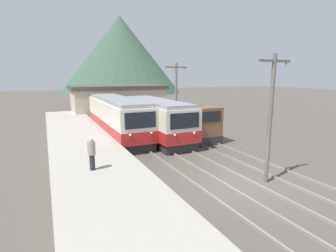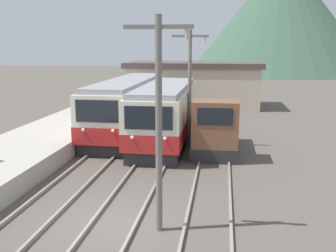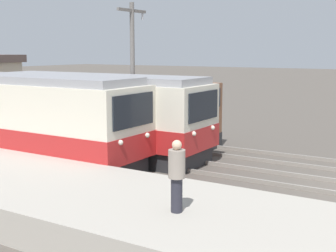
{
  "view_description": "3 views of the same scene",
  "coord_description": "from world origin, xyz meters",
  "px_view_note": "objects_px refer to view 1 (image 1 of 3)",
  "views": [
    {
      "loc": [
        -8.41,
        -9.77,
        5.47
      ],
      "look_at": [
        -0.13,
        7.86,
        1.73
      ],
      "focal_mm": 28.0,
      "sensor_mm": 36.0,
      "label": 1
    },
    {
      "loc": [
        3.58,
        -11.5,
        5.64
      ],
      "look_at": [
        0.84,
        7.72,
        1.69
      ],
      "focal_mm": 42.0,
      "sensor_mm": 36.0,
      "label": 2
    },
    {
      "loc": [
        -15.23,
        -2.1,
        4.48
      ],
      "look_at": [
        -0.15,
        7.16,
        1.6
      ],
      "focal_mm": 50.0,
      "sensor_mm": 36.0,
      "label": 3
    }
  ],
  "objects_px": {
    "catenary_mast_mid": "(176,98)",
    "person_on_platform": "(92,152)",
    "shunting_locomotive": "(196,126)",
    "commuter_train_left": "(117,119)",
    "commuter_train_center": "(155,121)",
    "catenary_mast_near": "(271,114)"
  },
  "relations": [
    {
      "from": "catenary_mast_mid",
      "to": "person_on_platform",
      "type": "xyz_separation_m",
      "value": [
        -8.26,
        -7.14,
        -1.8
      ]
    },
    {
      "from": "shunting_locomotive",
      "to": "catenary_mast_mid",
      "type": "bearing_deg",
      "value": 151.09
    },
    {
      "from": "commuter_train_left",
      "to": "shunting_locomotive",
      "type": "relative_size",
      "value": 2.46
    },
    {
      "from": "person_on_platform",
      "to": "shunting_locomotive",
      "type": "bearing_deg",
      "value": 32.93
    },
    {
      "from": "commuter_train_center",
      "to": "catenary_mast_mid",
      "type": "bearing_deg",
      "value": -33.55
    },
    {
      "from": "commuter_train_center",
      "to": "person_on_platform",
      "type": "xyz_separation_m",
      "value": [
        -6.75,
        -8.14,
        0.16
      ]
    },
    {
      "from": "catenary_mast_near",
      "to": "person_on_platform",
      "type": "relative_size",
      "value": 3.96
    },
    {
      "from": "commuter_train_left",
      "to": "catenary_mast_mid",
      "type": "xyz_separation_m",
      "value": [
        4.31,
        -3.34,
        1.93
      ]
    },
    {
      "from": "commuter_train_center",
      "to": "person_on_platform",
      "type": "bearing_deg",
      "value": -129.67
    },
    {
      "from": "commuter_train_center",
      "to": "shunting_locomotive",
      "type": "xyz_separation_m",
      "value": [
        3.0,
        -1.82,
        -0.4
      ]
    },
    {
      "from": "commuter_train_left",
      "to": "shunting_locomotive",
      "type": "distance_m",
      "value": 7.15
    },
    {
      "from": "commuter_train_left",
      "to": "person_on_platform",
      "type": "distance_m",
      "value": 11.2
    },
    {
      "from": "shunting_locomotive",
      "to": "catenary_mast_near",
      "type": "bearing_deg",
      "value": -98.84
    },
    {
      "from": "commuter_train_left",
      "to": "commuter_train_center",
      "type": "height_order",
      "value": "commuter_train_left"
    },
    {
      "from": "shunting_locomotive",
      "to": "catenary_mast_near",
      "type": "distance_m",
      "value": 9.99
    },
    {
      "from": "commuter_train_center",
      "to": "shunting_locomotive",
      "type": "relative_size",
      "value": 2.03
    },
    {
      "from": "commuter_train_center",
      "to": "catenary_mast_near",
      "type": "distance_m",
      "value": 11.68
    },
    {
      "from": "catenary_mast_near",
      "to": "person_on_platform",
      "type": "distance_m",
      "value": 9.06
    },
    {
      "from": "catenary_mast_near",
      "to": "catenary_mast_mid",
      "type": "xyz_separation_m",
      "value": [
        0.0,
        10.41,
        0.0
      ]
    },
    {
      "from": "commuter_train_center",
      "to": "shunting_locomotive",
      "type": "height_order",
      "value": "commuter_train_center"
    },
    {
      "from": "commuter_train_left",
      "to": "commuter_train_center",
      "type": "bearing_deg",
      "value": -39.87
    },
    {
      "from": "commuter_train_left",
      "to": "person_on_platform",
      "type": "relative_size",
      "value": 7.92
    }
  ]
}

